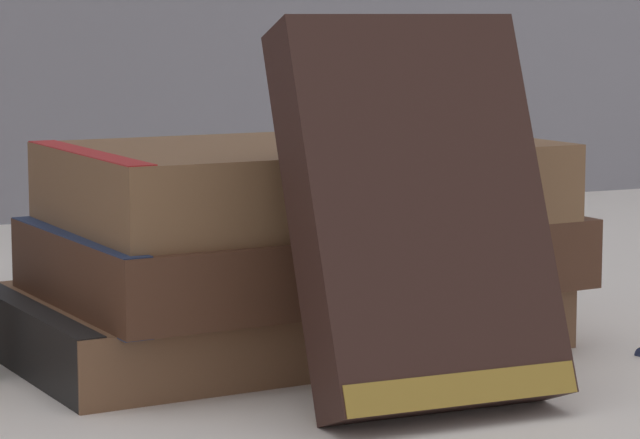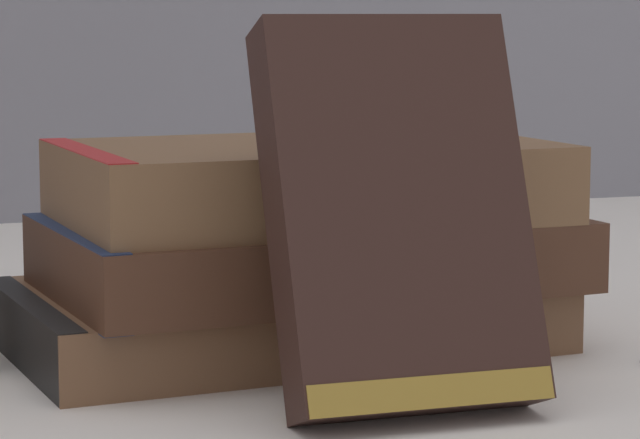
{
  "view_description": "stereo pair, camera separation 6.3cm",
  "coord_description": "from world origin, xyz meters",
  "px_view_note": "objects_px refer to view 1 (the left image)",
  "views": [
    {
      "loc": [
        -0.23,
        -0.59,
        0.15
      ],
      "look_at": [
        0.03,
        0.01,
        0.06
      ],
      "focal_mm": 85.0,
      "sensor_mm": 36.0,
      "label": 1
    },
    {
      "loc": [
        -0.17,
        -0.61,
        0.15
      ],
      "look_at": [
        0.03,
        0.01,
        0.06
      ],
      "focal_mm": 85.0,
      "sensor_mm": 36.0,
      "label": 2
    }
  ],
  "objects_px": {
    "pocket_watch": "(353,135)",
    "book_flat_bottom": "(262,317)",
    "book_leaning_front": "(420,226)",
    "book_flat_middle": "(295,254)",
    "book_flat_top": "(293,182)",
    "reading_glasses": "(57,302)"
  },
  "relations": [
    {
      "from": "book_flat_bottom",
      "to": "pocket_watch",
      "type": "bearing_deg",
      "value": -20.02
    },
    {
      "from": "book_flat_bottom",
      "to": "book_flat_middle",
      "type": "distance_m",
      "value": 0.03
    },
    {
      "from": "book_flat_bottom",
      "to": "reading_glasses",
      "type": "bearing_deg",
      "value": 108.1
    },
    {
      "from": "book_leaning_front",
      "to": "reading_glasses",
      "type": "relative_size",
      "value": 1.26
    },
    {
      "from": "book_flat_bottom",
      "to": "book_leaning_front",
      "type": "relative_size",
      "value": 1.66
    },
    {
      "from": "book_flat_top",
      "to": "book_leaning_front",
      "type": "distance_m",
      "value": 0.11
    },
    {
      "from": "book_flat_middle",
      "to": "reading_glasses",
      "type": "relative_size",
      "value": 2.01
    },
    {
      "from": "book_flat_middle",
      "to": "reading_glasses",
      "type": "xyz_separation_m",
      "value": [
        -0.07,
        0.15,
        -0.04
      ]
    },
    {
      "from": "pocket_watch",
      "to": "book_flat_bottom",
      "type": "bearing_deg",
      "value": 165.62
    },
    {
      "from": "book_flat_bottom",
      "to": "book_leaning_front",
      "type": "bearing_deg",
      "value": -87.03
    },
    {
      "from": "book_flat_bottom",
      "to": "book_flat_middle",
      "type": "relative_size",
      "value": 1.04
    },
    {
      "from": "book_flat_middle",
      "to": "reading_glasses",
      "type": "bearing_deg",
      "value": 110.45
    },
    {
      "from": "pocket_watch",
      "to": "reading_glasses",
      "type": "relative_size",
      "value": 0.42
    },
    {
      "from": "book_flat_bottom",
      "to": "book_flat_middle",
      "type": "height_order",
      "value": "book_flat_middle"
    },
    {
      "from": "book_leaning_front",
      "to": "book_flat_middle",
      "type": "bearing_deg",
      "value": 93.18
    },
    {
      "from": "book_leaning_front",
      "to": "pocket_watch",
      "type": "distance_m",
      "value": 0.11
    },
    {
      "from": "book_flat_bottom",
      "to": "book_leaning_front",
      "type": "distance_m",
      "value": 0.13
    },
    {
      "from": "pocket_watch",
      "to": "reading_glasses",
      "type": "xyz_separation_m",
      "value": [
        -0.1,
        0.15,
        -0.09
      ]
    },
    {
      "from": "book_flat_bottom",
      "to": "book_leaning_front",
      "type": "height_order",
      "value": "book_leaning_front"
    },
    {
      "from": "book_flat_bottom",
      "to": "reading_glasses",
      "type": "height_order",
      "value": "book_flat_bottom"
    },
    {
      "from": "book_flat_top",
      "to": "reading_glasses",
      "type": "xyz_separation_m",
      "value": [
        -0.07,
        0.15,
        -0.07
      ]
    },
    {
      "from": "book_flat_bottom",
      "to": "pocket_watch",
      "type": "distance_m",
      "value": 0.09
    }
  ]
}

